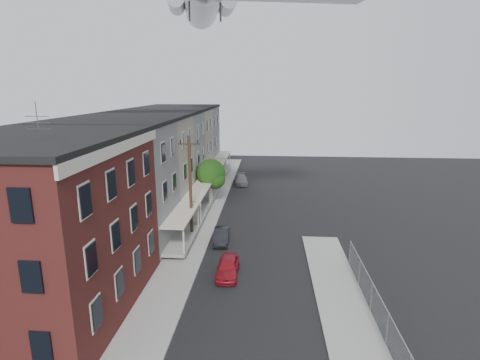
% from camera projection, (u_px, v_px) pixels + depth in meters
% --- Properties ---
extents(sidewalk_left, '(3.00, 62.00, 0.12)m').
position_uv_depth(sidewalk_left, '(205.00, 216.00, 38.31)').
color(sidewalk_left, gray).
rests_on(sidewalk_left, ground).
extents(sidewalk_right, '(3.00, 26.00, 0.12)m').
position_uv_depth(sidewalk_right, '(351.00, 331.00, 20.07)').
color(sidewalk_right, gray).
rests_on(sidewalk_right, ground).
extents(curb_left, '(0.15, 62.00, 0.14)m').
position_uv_depth(curb_left, '(219.00, 216.00, 38.20)').
color(curb_left, gray).
rests_on(curb_left, ground).
extents(curb_right, '(0.15, 26.00, 0.14)m').
position_uv_depth(curb_right, '(324.00, 330.00, 20.17)').
color(curb_right, gray).
rests_on(curb_right, ground).
extents(corner_building, '(10.31, 12.30, 12.15)m').
position_uv_depth(corner_building, '(39.00, 226.00, 21.11)').
color(corner_building, '#3C1413').
rests_on(corner_building, ground).
extents(row_house_a, '(11.98, 7.00, 10.30)m').
position_uv_depth(row_house_a, '(109.00, 185.00, 30.32)').
color(row_house_a, slate).
rests_on(row_house_a, ground).
extents(row_house_b, '(11.98, 7.00, 10.30)m').
position_uv_depth(row_house_b, '(138.00, 167.00, 37.10)').
color(row_house_b, gray).
rests_on(row_house_b, ground).
extents(row_house_c, '(11.98, 7.00, 10.30)m').
position_uv_depth(row_house_c, '(159.00, 155.00, 43.88)').
color(row_house_c, slate).
rests_on(row_house_c, ground).
extents(row_house_d, '(11.98, 7.00, 10.30)m').
position_uv_depth(row_house_d, '(173.00, 146.00, 50.66)').
color(row_house_d, gray).
rests_on(row_house_d, ground).
extents(row_house_e, '(11.98, 7.00, 10.30)m').
position_uv_depth(row_house_e, '(185.00, 139.00, 57.44)').
color(row_house_e, slate).
rests_on(row_house_e, ground).
extents(chainlink_fence, '(0.06, 18.06, 1.90)m').
position_uv_depth(chainlink_fence, '(387.00, 329.00, 18.77)').
color(chainlink_fence, gray).
rests_on(chainlink_fence, ground).
extents(utility_pole, '(1.80, 0.26, 9.00)m').
position_uv_depth(utility_pole, '(190.00, 187.00, 31.41)').
color(utility_pole, black).
rests_on(utility_pole, ground).
extents(street_tree, '(3.22, 3.20, 5.20)m').
position_uv_depth(street_tree, '(212.00, 175.00, 41.29)').
color(street_tree, black).
rests_on(street_tree, ground).
extents(car_near, '(1.51, 3.72, 1.26)m').
position_uv_depth(car_near, '(228.00, 267.00, 26.06)').
color(car_near, maroon).
rests_on(car_near, ground).
extents(car_mid, '(1.46, 3.60, 1.16)m').
position_uv_depth(car_mid, '(221.00, 236.00, 31.71)').
color(car_mid, black).
rests_on(car_mid, ground).
extents(car_far, '(2.24, 4.38, 1.22)m').
position_uv_depth(car_far, '(241.00, 179.00, 51.18)').
color(car_far, slate).
rests_on(car_far, ground).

